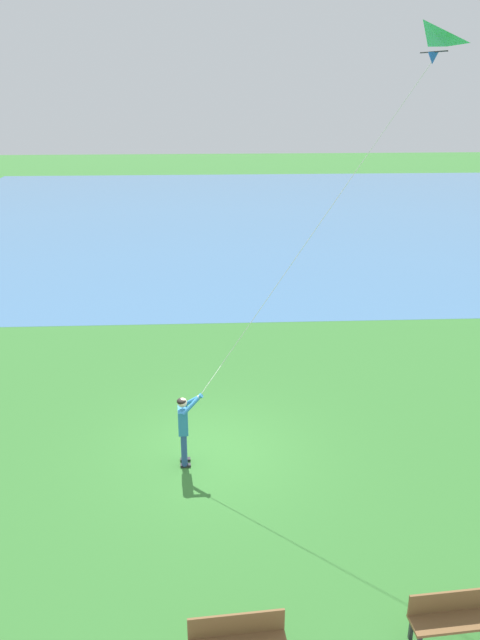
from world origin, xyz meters
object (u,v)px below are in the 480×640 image
object	(u,v)px
flying_kite	(420,48)
park_bench_near_walkway	(237,638)
person_kite_flyer	(184,425)
park_bench_far_walkway	(455,614)

from	to	relation	value
flying_kite	park_bench_near_walkway	xyz separation A→B (m)	(5.64, -3.73, -8.46)
person_kite_flyer	flying_kite	world-z (taller)	flying_kite
park_bench_far_walkway	park_bench_near_walkway	bearing A→B (deg)	-85.38
person_kite_flyer	park_bench_near_walkway	distance (m)	5.52
flying_kite	park_bench_far_walkway	distance (m)	10.02
park_bench_near_walkway	person_kite_flyer	bearing A→B (deg)	-169.81
person_kite_flyer	park_bench_near_walkway	world-z (taller)	person_kite_flyer
person_kite_flyer	park_bench_far_walkway	size ratio (longest dim) A/B	1.19
park_bench_near_walkway	flying_kite	bearing A→B (deg)	146.49
person_kite_flyer	flying_kite	distance (m)	9.22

